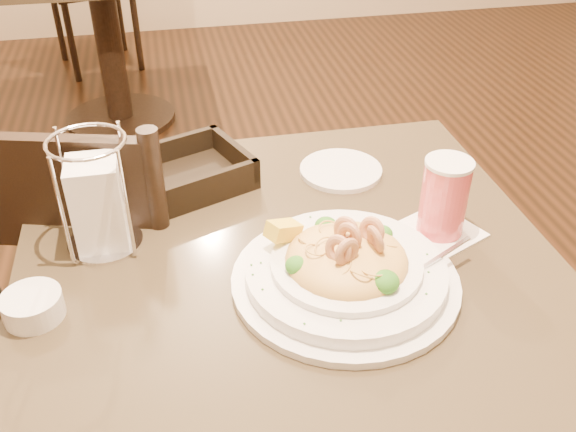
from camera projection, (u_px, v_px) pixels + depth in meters
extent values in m
cylinder|color=black|center=(290.00, 408.00, 1.27)|extent=(0.12, 0.12, 0.68)
cube|color=#4B402A|center=(290.00, 269.00, 1.07)|extent=(0.90, 0.90, 0.03)
cylinder|color=black|center=(121.00, 118.00, 3.15)|extent=(0.52, 0.52, 0.03)
cylinder|color=black|center=(110.00, 48.00, 2.95)|extent=(0.12, 0.12, 0.68)
cube|color=black|center=(115.00, 279.00, 1.47)|extent=(0.52, 0.52, 0.04)
cylinder|color=black|center=(212.00, 305.00, 1.75)|extent=(0.04, 0.04, 0.43)
cylinder|color=black|center=(83.00, 299.00, 1.77)|extent=(0.04, 0.04, 0.43)
cylinder|color=black|center=(186.00, 413.00, 1.45)|extent=(0.04, 0.04, 0.43)
cylinder|color=black|center=(31.00, 405.00, 1.47)|extent=(0.04, 0.04, 0.43)
cylinder|color=black|center=(162.00, 242.00, 1.17)|extent=(0.04, 0.04, 0.46)
cube|color=black|center=(55.00, 193.00, 1.13)|extent=(0.35, 0.13, 0.22)
cylinder|color=black|center=(120.00, 15.00, 3.85)|extent=(0.04, 0.04, 0.43)
cylinder|color=black|center=(58.00, 24.00, 3.71)|extent=(0.04, 0.04, 0.43)
cylinder|color=black|center=(137.00, 33.00, 3.59)|extent=(0.04, 0.04, 0.43)
cylinder|color=black|center=(72.00, 43.00, 3.45)|extent=(0.04, 0.04, 0.43)
cylinder|color=white|center=(345.00, 281.00, 1.01)|extent=(0.36, 0.36, 0.01)
cylinder|color=white|center=(346.00, 272.00, 1.00)|extent=(0.32, 0.32, 0.02)
cylinder|color=white|center=(346.00, 263.00, 0.99)|extent=(0.24, 0.24, 0.01)
ellipsoid|color=gold|center=(346.00, 260.00, 0.99)|extent=(0.19, 0.19, 0.07)
cube|color=yellow|center=(283.00, 230.00, 1.03)|extent=(0.07, 0.06, 0.04)
cube|color=silver|center=(441.00, 256.00, 1.01)|extent=(0.12, 0.07, 0.01)
cube|color=silver|center=(397.00, 260.00, 1.00)|extent=(0.04, 0.03, 0.00)
torus|color=gold|center=(337.00, 267.00, 0.94)|extent=(0.06, 0.06, 0.03)
torus|color=gold|center=(362.00, 240.00, 1.02)|extent=(0.05, 0.05, 0.02)
torus|color=gold|center=(350.00, 281.00, 0.94)|extent=(0.06, 0.06, 0.02)
torus|color=gold|center=(329.00, 252.00, 0.97)|extent=(0.07, 0.05, 0.05)
torus|color=gold|center=(360.00, 262.00, 0.97)|extent=(0.05, 0.06, 0.03)
torus|color=gold|center=(332.00, 254.00, 0.96)|extent=(0.07, 0.07, 0.02)
torus|color=gold|center=(361.00, 274.00, 0.93)|extent=(0.04, 0.04, 0.03)
torus|color=gold|center=(308.00, 244.00, 1.00)|extent=(0.04, 0.05, 0.04)
torus|color=gold|center=(336.00, 252.00, 0.96)|extent=(0.04, 0.05, 0.04)
torus|color=gold|center=(363.00, 229.00, 1.01)|extent=(0.04, 0.03, 0.03)
torus|color=gold|center=(374.00, 270.00, 0.94)|extent=(0.06, 0.06, 0.02)
torus|color=gold|center=(350.00, 242.00, 0.98)|extent=(0.05, 0.05, 0.01)
torus|color=gold|center=(387.00, 246.00, 1.00)|extent=(0.05, 0.04, 0.03)
torus|color=gold|center=(360.00, 255.00, 0.96)|extent=(0.04, 0.05, 0.04)
torus|color=gold|center=(329.00, 229.00, 1.01)|extent=(0.04, 0.04, 0.02)
torus|color=gold|center=(316.00, 250.00, 0.96)|extent=(0.03, 0.03, 0.01)
torus|color=tan|center=(338.00, 250.00, 0.94)|extent=(0.05, 0.05, 0.05)
torus|color=tan|center=(346.00, 230.00, 0.98)|extent=(0.04, 0.05, 0.05)
torus|color=tan|center=(349.00, 237.00, 0.97)|extent=(0.04, 0.04, 0.04)
torus|color=tan|center=(375.00, 239.00, 0.96)|extent=(0.03, 0.05, 0.05)
torus|color=tan|center=(372.00, 231.00, 0.98)|extent=(0.05, 0.05, 0.05)
torus|color=tan|center=(347.00, 252.00, 0.94)|extent=(0.05, 0.03, 0.04)
ellipsoid|color=#235F15|center=(382.00, 234.00, 1.03)|extent=(0.04, 0.04, 0.03)
ellipsoid|color=#235F15|center=(326.00, 226.00, 1.05)|extent=(0.04, 0.04, 0.03)
ellipsoid|color=#235F15|center=(297.00, 266.00, 0.96)|extent=(0.04, 0.04, 0.03)
ellipsoid|color=#235F15|center=(385.00, 282.00, 0.93)|extent=(0.04, 0.04, 0.03)
cube|color=#266619|center=(310.00, 217.00, 1.11)|extent=(0.00, 0.00, 0.00)
cube|color=#266619|center=(429.00, 272.00, 0.98)|extent=(0.00, 0.00, 0.00)
cube|color=#266619|center=(263.00, 289.00, 0.95)|extent=(0.00, 0.00, 0.00)
cube|color=#266619|center=(275.00, 235.00, 1.06)|extent=(0.00, 0.00, 0.00)
cube|color=#266619|center=(253.00, 274.00, 0.98)|extent=(0.00, 0.00, 0.00)
cube|color=#266619|center=(251.00, 265.00, 1.00)|extent=(0.00, 0.00, 0.00)
cube|color=#266619|center=(304.00, 324.00, 0.89)|extent=(0.00, 0.00, 0.00)
cube|color=#266619|center=(396.00, 234.00, 1.07)|extent=(0.00, 0.00, 0.00)
cube|color=#266619|center=(348.00, 221.00, 1.10)|extent=(0.00, 0.00, 0.00)
cube|color=#266619|center=(427.00, 254.00, 1.02)|extent=(0.00, 0.00, 0.00)
cube|color=#266619|center=(426.00, 294.00, 0.94)|extent=(0.00, 0.00, 0.00)
cube|color=#266619|center=(261.00, 263.00, 1.00)|extent=(0.00, 0.00, 0.00)
cube|color=#266619|center=(341.00, 320.00, 0.90)|extent=(0.00, 0.00, 0.00)
cube|color=#266619|center=(316.00, 222.00, 1.09)|extent=(0.00, 0.00, 0.00)
cube|color=white|center=(439.00, 231.00, 1.13)|extent=(0.17, 0.17, 0.00)
cylinder|color=#E85159|center=(444.00, 198.00, 1.09)|extent=(0.08, 0.08, 0.14)
cylinder|color=white|center=(450.00, 163.00, 1.06)|extent=(0.08, 0.08, 0.01)
cube|color=black|center=(188.00, 181.00, 1.26)|extent=(0.28, 0.25, 0.02)
cube|color=black|center=(234.00, 153.00, 1.29)|extent=(0.08, 0.18, 0.05)
cube|color=black|center=(136.00, 183.00, 1.20)|extent=(0.08, 0.18, 0.05)
cube|color=black|center=(168.00, 150.00, 1.30)|extent=(0.21, 0.10, 0.05)
cube|color=black|center=(207.00, 186.00, 1.19)|extent=(0.21, 0.10, 0.05)
cylinder|color=silver|center=(106.00, 242.00, 1.10)|extent=(0.13, 0.13, 0.01)
torus|color=silver|center=(85.00, 142.00, 0.99)|extent=(0.13, 0.13, 0.01)
cube|color=white|center=(98.00, 203.00, 1.06)|extent=(0.09, 0.09, 0.15)
cylinder|color=silver|center=(62.00, 212.00, 1.00)|extent=(0.01, 0.01, 0.20)
cylinder|color=silver|center=(127.00, 205.00, 1.02)|extent=(0.01, 0.01, 0.20)
cylinder|color=silver|center=(67.00, 180.00, 1.08)|extent=(0.01, 0.01, 0.20)
cylinder|color=silver|center=(127.00, 174.00, 1.10)|extent=(0.01, 0.01, 0.20)
cylinder|color=white|center=(341.00, 170.00, 1.30)|extent=(0.18, 0.18, 0.01)
cylinder|color=white|center=(33.00, 306.00, 0.95)|extent=(0.10, 0.10, 0.04)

